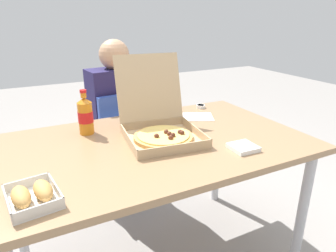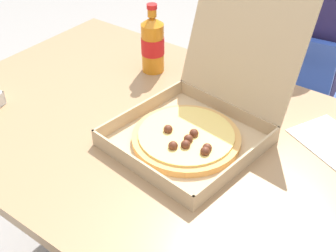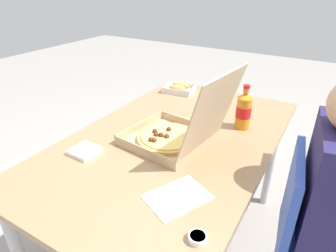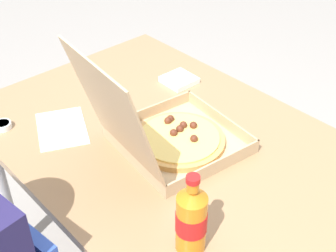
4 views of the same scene
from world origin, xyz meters
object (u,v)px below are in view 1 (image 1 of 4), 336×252
object	(u,v)px
chair	(120,140)
napkin_pile	(243,147)
cola_bottle	(85,115)
diner_person	(114,109)
pizza_box_open	(161,127)
bread_side_box	(32,195)
paper_menu	(195,117)
dipping_sauce_cup	(201,106)

from	to	relation	value
chair	napkin_pile	xyz separation A→B (m)	(0.28, -0.93, 0.26)
chair	cola_bottle	world-z (taller)	cola_bottle
napkin_pile	diner_person	bearing A→B (deg)	106.13
chair	cola_bottle	distance (m)	0.62
pizza_box_open	bread_side_box	size ratio (longest dim) A/B	2.30
bread_side_box	cola_bottle	distance (m)	0.59
cola_bottle	napkin_pile	size ratio (longest dim) A/B	2.04
paper_menu	dipping_sauce_cup	xyz separation A→B (m)	(0.13, 0.14, 0.01)
cola_bottle	diner_person	bearing A→B (deg)	59.35
bread_side_box	napkin_pile	size ratio (longest dim) A/B	1.89
diner_person	cola_bottle	xyz separation A→B (m)	(-0.29, -0.48, 0.14)
bread_side_box	napkin_pile	distance (m)	0.86
chair	napkin_pile	world-z (taller)	chair
dipping_sauce_cup	cola_bottle	bearing A→B (deg)	-171.44
pizza_box_open	cola_bottle	world-z (taller)	pizza_box_open
chair	bread_side_box	bearing A→B (deg)	-121.65
cola_bottle	bread_side_box	bearing A→B (deg)	-119.05
diner_person	dipping_sauce_cup	size ratio (longest dim) A/B	20.54
pizza_box_open	dipping_sauce_cup	size ratio (longest dim) A/B	8.54
pizza_box_open	bread_side_box	world-z (taller)	pizza_box_open
bread_side_box	paper_menu	xyz separation A→B (m)	(0.90, 0.49, -0.02)
bread_side_box	dipping_sauce_cup	distance (m)	1.21
paper_menu	napkin_pile	size ratio (longest dim) A/B	1.91
pizza_box_open	cola_bottle	distance (m)	0.38
paper_menu	cola_bottle	bearing A→B (deg)	-157.11
bread_side_box	dipping_sauce_cup	size ratio (longest dim) A/B	3.71
pizza_box_open	paper_menu	distance (m)	0.36
pizza_box_open	bread_side_box	xyz separation A→B (m)	(-0.60, -0.31, -0.03)
diner_person	napkin_pile	world-z (taller)	diner_person
napkin_pile	pizza_box_open	bearing A→B (deg)	131.72
bread_side_box	paper_menu	distance (m)	1.03
paper_menu	napkin_pile	xyz separation A→B (m)	(-0.04, -0.48, 0.01)
pizza_box_open	paper_menu	size ratio (longest dim) A/B	2.28
bread_side_box	dipping_sauce_cup	bearing A→B (deg)	31.28
dipping_sauce_cup	diner_person	bearing A→B (deg)	140.92
diner_person	napkin_pile	size ratio (longest dim) A/B	10.46
cola_bottle	chair	bearing A→B (deg)	55.40
pizza_box_open	bread_side_box	distance (m)	0.67
cola_bottle	napkin_pile	world-z (taller)	cola_bottle
cola_bottle	paper_menu	world-z (taller)	cola_bottle
chair	diner_person	size ratio (longest dim) A/B	0.72
chair	dipping_sauce_cup	distance (m)	0.61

